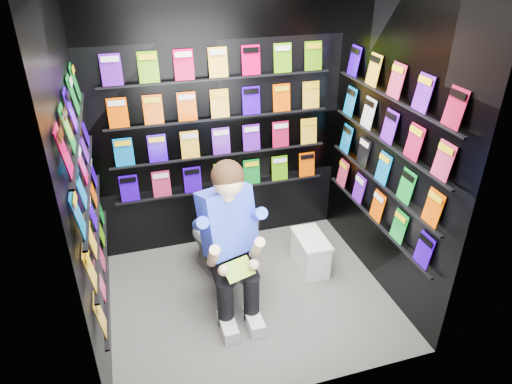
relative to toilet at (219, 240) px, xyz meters
name	(u,v)px	position (x,y,z in m)	size (l,w,h in m)	color
floor	(250,298)	(0.18, -0.44, -0.37)	(2.40, 2.40, 0.00)	#5B5B59
wall_back	(220,122)	(0.18, 0.56, 0.93)	(2.40, 0.04, 2.60)	black
wall_front	(298,239)	(0.18, -1.44, 0.93)	(2.40, 0.04, 2.60)	black
wall_left	(82,188)	(-1.02, -0.44, 0.93)	(0.04, 2.00, 2.60)	black
wall_right	(390,148)	(1.38, -0.44, 0.93)	(0.04, 2.00, 2.60)	black
comics_back	(220,123)	(0.18, 0.53, 0.94)	(2.10, 0.06, 1.37)	#CB0046
comics_left	(86,187)	(-0.99, -0.44, 0.94)	(0.06, 1.70, 1.37)	#CB0046
comics_right	(386,148)	(1.35, -0.44, 0.94)	(0.06, 1.70, 1.37)	#CB0046
toilet	(219,240)	(0.00, 0.00, 0.00)	(0.42, 0.75, 0.73)	silver
longbox	(310,254)	(0.85, -0.20, -0.21)	(0.24, 0.43, 0.32)	white
longbox_lid	(311,239)	(0.85, -0.20, -0.03)	(0.26, 0.45, 0.03)	white
reader	(227,222)	(0.00, -0.38, 0.43)	(0.57, 0.83, 1.52)	blue
held_comic	(239,269)	(0.00, -0.73, 0.21)	(0.23, 0.01, 0.16)	green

